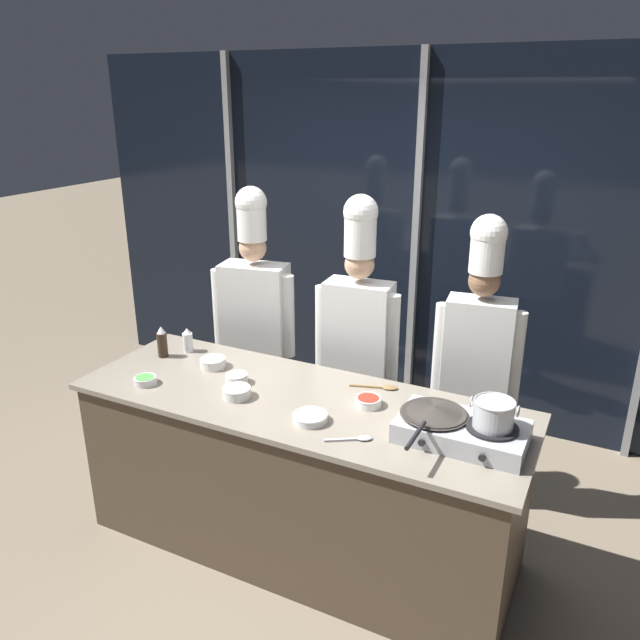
% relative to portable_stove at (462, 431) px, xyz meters
% --- Properties ---
extents(ground_plane, '(24.00, 24.00, 0.00)m').
position_rel_portable_stove_xyz_m(ground_plane, '(-0.86, 0.03, -0.97)').
color(ground_plane, '#7F705B').
extents(window_wall_back, '(5.70, 0.09, 2.70)m').
position_rel_portable_stove_xyz_m(window_wall_back, '(-0.86, 1.90, 0.38)').
color(window_wall_back, black).
rests_on(window_wall_back, ground_plane).
extents(demo_counter, '(2.39, 0.83, 0.92)m').
position_rel_portable_stove_xyz_m(demo_counter, '(-0.86, 0.03, -0.51)').
color(demo_counter, '#4C3D2D').
rests_on(demo_counter, ground_plane).
extents(portable_stove, '(0.58, 0.35, 0.11)m').
position_rel_portable_stove_xyz_m(portable_stove, '(0.00, 0.00, 0.00)').
color(portable_stove, '#B2B5BA').
rests_on(portable_stove, demo_counter).
extents(frying_pan, '(0.31, 0.54, 0.04)m').
position_rel_portable_stove_xyz_m(frying_pan, '(-0.13, -0.00, 0.07)').
color(frying_pan, '#38332D').
rests_on(frying_pan, portable_stove).
extents(stock_pot, '(0.21, 0.18, 0.13)m').
position_rel_portable_stove_xyz_m(stock_pot, '(0.13, 0.00, 0.12)').
color(stock_pot, '#B7BABF').
rests_on(stock_pot, portable_stove).
extents(squeeze_bottle_clear, '(0.06, 0.06, 0.15)m').
position_rel_portable_stove_xyz_m(squeeze_bottle_clear, '(-1.75, 0.27, 0.02)').
color(squeeze_bottle_clear, white).
rests_on(squeeze_bottle_clear, demo_counter).
extents(squeeze_bottle_soy, '(0.06, 0.06, 0.19)m').
position_rel_portable_stove_xyz_m(squeeze_bottle_soy, '(-1.84, 0.14, 0.04)').
color(squeeze_bottle_soy, '#332319').
rests_on(squeeze_bottle_soy, demo_counter).
extents(prep_bowl_onion, '(0.17, 0.17, 0.04)m').
position_rel_portable_stove_xyz_m(prep_bowl_onion, '(-0.69, -0.15, -0.03)').
color(prep_bowl_onion, white).
rests_on(prep_bowl_onion, demo_counter).
extents(prep_bowl_bean_sprouts, '(0.12, 0.12, 0.05)m').
position_rel_portable_stove_xyz_m(prep_bowl_bean_sprouts, '(-1.24, 0.04, -0.02)').
color(prep_bowl_bean_sprouts, white).
rests_on(prep_bowl_bean_sprouts, demo_counter).
extents(prep_bowl_scallions, '(0.12, 0.12, 0.04)m').
position_rel_portable_stove_xyz_m(prep_bowl_scallions, '(-1.68, -0.19, -0.03)').
color(prep_bowl_scallions, white).
rests_on(prep_bowl_scallions, demo_counter).
extents(prep_bowl_chili_flakes, '(0.14, 0.14, 0.05)m').
position_rel_portable_stove_xyz_m(prep_bowl_chili_flakes, '(-0.51, 0.12, -0.02)').
color(prep_bowl_chili_flakes, white).
rests_on(prep_bowl_chili_flakes, demo_counter).
extents(prep_bowl_garlic, '(0.15, 0.15, 0.06)m').
position_rel_portable_stove_xyz_m(prep_bowl_garlic, '(-1.48, 0.15, -0.02)').
color(prep_bowl_garlic, white).
rests_on(prep_bowl_garlic, demo_counter).
extents(prep_bowl_chicken, '(0.15, 0.15, 0.06)m').
position_rel_portable_stove_xyz_m(prep_bowl_chicken, '(-1.15, -0.10, -0.02)').
color(prep_bowl_chicken, white).
rests_on(prep_bowl_chicken, demo_counter).
extents(serving_spoon_slotted, '(0.20, 0.14, 0.02)m').
position_rel_portable_stove_xyz_m(serving_spoon_slotted, '(-0.42, -0.21, -0.04)').
color(serving_spoon_slotted, '#B2B5BA').
rests_on(serving_spoon_slotted, demo_counter).
extents(serving_spoon_solid, '(0.26, 0.11, 0.02)m').
position_rel_portable_stove_xyz_m(serving_spoon_solid, '(-0.50, 0.33, -0.04)').
color(serving_spoon_solid, olive).
rests_on(serving_spoon_solid, demo_counter).
extents(chef_head, '(0.57, 0.30, 1.86)m').
position_rel_portable_stove_xyz_m(chef_head, '(-1.61, 0.82, 0.08)').
color(chef_head, '#232326').
rests_on(chef_head, ground_plane).
extents(chef_sous, '(0.53, 0.24, 1.87)m').
position_rel_portable_stove_xyz_m(chef_sous, '(-0.84, 0.77, 0.10)').
color(chef_sous, '#4C4C51').
rests_on(chef_sous, ground_plane).
extents(chef_line, '(0.50, 0.24, 1.81)m').
position_rel_portable_stove_xyz_m(chef_line, '(-0.13, 0.83, 0.08)').
color(chef_line, '#2D3856').
rests_on(chef_line, ground_plane).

